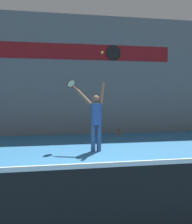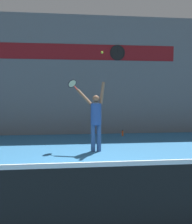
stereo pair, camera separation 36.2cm
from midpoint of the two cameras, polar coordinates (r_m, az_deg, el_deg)
name	(u,v)px [view 1 (the left image)]	position (r m, az deg, el deg)	size (l,w,h in m)	color
ground_plane	(103,188)	(4.10, -0.93, -19.19)	(18.00, 18.00, 0.00)	teal
back_wall	(78,75)	(9.37, -5.76, 9.49)	(18.00, 0.10, 5.00)	slate
sponsor_banner	(78,52)	(9.45, -5.78, 15.36)	(7.94, 0.02, 0.64)	maroon
scoreboard_clock	(113,53)	(9.63, 3.41, 15.17)	(0.65, 0.06, 0.65)	black
court_net	(131,204)	(2.48, 4.55, -22.88)	(7.76, 0.07, 1.06)	#333333
tennis_player	(96,117)	(6.38, -1.70, -1.33)	(0.85, 0.52, 2.04)	#2D4C7F
tennis_racket	(72,84)	(6.84, -7.92, 7.27)	(0.36, 0.41, 0.34)	red
tennis_ball	(102,52)	(6.42, -0.06, 15.31)	(0.07, 0.07, 0.07)	#CCDB2D
water_bottle	(119,133)	(9.06, 4.87, -5.47)	(0.08, 0.08, 0.25)	#D84C19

